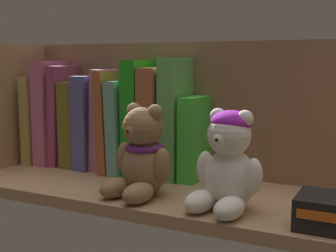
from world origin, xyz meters
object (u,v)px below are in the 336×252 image
Objects in this scene: book_4 at (94,121)px; book_8 at (143,117)px; book_0 at (46,119)px; small_product_box at (331,212)px; book_9 at (160,122)px; book_3 at (80,123)px; book_6 at (118,121)px; book_2 at (68,115)px; book_7 at (129,126)px; teddy_bear_smaller at (228,163)px; book_11 at (196,138)px; book_1 at (56,112)px; book_10 at (178,118)px; book_5 at (107,119)px; teddy_bear_larger at (142,157)px.

book_8 is at bearing 0.00° from book_4.
small_product_box is (62.11, -15.62, -7.15)cm from book_0.
book_8 is at bearing -180.00° from book_9.
book_3 is 9.52cm from book_6.
book_2 reaches higher than book_7.
teddy_bear_smaller is at bearing -32.59° from book_8.
book_0 is 0.89× the size of book_2.
book_3 is 26.73cm from book_11.
book_8 is at bearing -0.00° from book_7.
book_6 reaches higher than small_product_box.
book_6 is at bearing 0.00° from book_3.
book_1 is 1.21× the size of book_7.
book_10 is (3.87, -0.00, 0.96)cm from book_9.
book_4 is 0.92× the size of book_9.
book_3 is 19.23cm from book_9.
book_6 is 9.73cm from book_9.
book_2 is 1.15× the size of book_7.
book_4 is (13.10, 0.00, 0.16)cm from book_0.
book_2 is 22.35cm from book_9.
book_11 reaches higher than small_product_box.
book_4 is 8.29cm from book_7.
book_1 is at bearing 0.00° from book_0.
book_0 reaches higher than small_product_box.
book_0 is at bearing -180.00° from book_8.
book_6 is 2.74cm from book_7.
book_10 is at bearing -0.00° from book_6.
book_0 is 0.92× the size of book_5.
book_3 is at bearing 163.51° from small_product_box.
book_1 reaches higher than book_9.
book_10 is 2.58× the size of small_product_box.
book_5 reaches higher than book_3.
book_6 is at bearing 0.00° from book_0.
book_8 is (15.34, 0.00, 2.20)cm from book_3.
book_1 reaches higher than book_7.
book_4 reaches higher than book_7.
book_1 is 1.47× the size of teddy_bear_smaller.
book_3 is 1.14× the size of book_11.
book_8 reaches higher than small_product_box.
book_6 is 46.70cm from small_product_box.
teddy_bear_larger is (-3.57, -13.95, -1.28)cm from book_11.
book_4 is (10.06, 0.00, -1.50)cm from book_1.
book_2 is (3.11, 0.00, -0.53)cm from book_1.
book_10 is (16.07, -0.00, 1.18)cm from book_5.
book_7 is 0.82× the size of book_8.
book_11 is 18.41cm from teddy_bear_smaller.
book_1 is 10.17cm from book_4.
teddy_bear_smaller is at bearing -20.88° from book_3.
book_8 is 2.52× the size of small_product_box.
book_3 is 0.78× the size of book_10.
teddy_bear_smaller is (28.57, -14.51, -2.84)cm from book_6.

